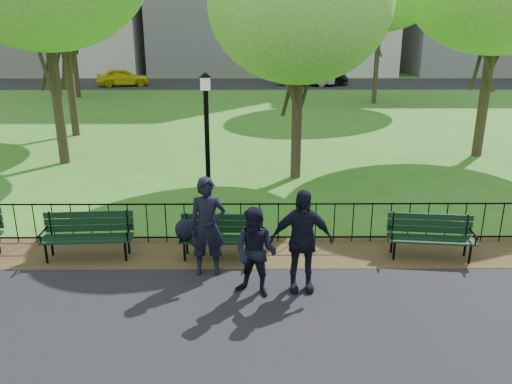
{
  "coord_description": "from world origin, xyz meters",
  "views": [
    {
      "loc": [
        0.06,
        -7.92,
        4.39
      ],
      "look_at": [
        0.12,
        1.5,
        1.31
      ],
      "focal_mm": 35.0,
      "sensor_mm": 36.0,
      "label": 1
    }
  ],
  "objects_px": {
    "person_left": "(207,227)",
    "taxi": "(123,77)",
    "sedan_dark": "(315,75)",
    "tree_near_e": "(300,5)",
    "person_mid": "(256,252)",
    "park_bench_left_a": "(88,230)",
    "lamppost": "(207,140)",
    "park_bench_right_a": "(431,232)",
    "park_bench_main": "(204,231)",
    "sedan_silver": "(306,76)",
    "person_right": "(301,241)"
  },
  "relations": [
    {
      "from": "tree_near_e",
      "to": "person_mid",
      "type": "height_order",
      "value": "tree_near_e"
    },
    {
      "from": "sedan_silver",
      "to": "lamppost",
      "type": "bearing_deg",
      "value": -178.62
    },
    {
      "from": "lamppost",
      "to": "sedan_silver",
      "type": "distance_m",
      "value": 30.16
    },
    {
      "from": "park_bench_main",
      "to": "tree_near_e",
      "type": "bearing_deg",
      "value": 69.92
    },
    {
      "from": "person_left",
      "to": "taxi",
      "type": "height_order",
      "value": "person_left"
    },
    {
      "from": "lamppost",
      "to": "park_bench_left_a",
      "type": "bearing_deg",
      "value": -132.7
    },
    {
      "from": "park_bench_main",
      "to": "lamppost",
      "type": "height_order",
      "value": "lamppost"
    },
    {
      "from": "park_bench_main",
      "to": "park_bench_left_a",
      "type": "xyz_separation_m",
      "value": [
        -2.33,
        0.09,
        -0.02
      ]
    },
    {
      "from": "park_bench_right_a",
      "to": "sedan_dark",
      "type": "height_order",
      "value": "sedan_dark"
    },
    {
      "from": "lamppost",
      "to": "taxi",
      "type": "distance_m",
      "value": 30.93
    },
    {
      "from": "park_bench_left_a",
      "to": "park_bench_right_a",
      "type": "bearing_deg",
      "value": -3.72
    },
    {
      "from": "tree_near_e",
      "to": "sedan_dark",
      "type": "xyz_separation_m",
      "value": [
        3.84,
        27.08,
        -4.24
      ]
    },
    {
      "from": "person_left",
      "to": "sedan_dark",
      "type": "bearing_deg",
      "value": 78.41
    },
    {
      "from": "person_mid",
      "to": "park_bench_left_a",
      "type": "bearing_deg",
      "value": 177.26
    },
    {
      "from": "park_bench_right_a",
      "to": "sedan_dark",
      "type": "distance_m",
      "value": 32.84
    },
    {
      "from": "person_left",
      "to": "sedan_silver",
      "type": "xyz_separation_m",
      "value": [
        5.18,
        32.79,
        -0.16
      ]
    },
    {
      "from": "person_mid",
      "to": "person_left",
      "type": "bearing_deg",
      "value": 159.53
    },
    {
      "from": "park_bench_right_a",
      "to": "person_right",
      "type": "relative_size",
      "value": 0.93
    },
    {
      "from": "park_bench_right_a",
      "to": "tree_near_e",
      "type": "bearing_deg",
      "value": 117.92
    },
    {
      "from": "person_left",
      "to": "park_bench_main",
      "type": "bearing_deg",
      "value": 100.03
    },
    {
      "from": "park_bench_main",
      "to": "park_bench_left_a",
      "type": "height_order",
      "value": "park_bench_left_a"
    },
    {
      "from": "person_left",
      "to": "taxi",
      "type": "relative_size",
      "value": 0.45
    },
    {
      "from": "lamppost",
      "to": "sedan_dark",
      "type": "xyz_separation_m",
      "value": [
        6.25,
        30.36,
        -1.08
      ]
    },
    {
      "from": "park_bench_left_a",
      "to": "sedan_dark",
      "type": "bearing_deg",
      "value": 72.15
    },
    {
      "from": "park_bench_left_a",
      "to": "park_bench_right_a",
      "type": "distance_m",
      "value": 6.85
    },
    {
      "from": "lamppost",
      "to": "person_right",
      "type": "relative_size",
      "value": 1.87
    },
    {
      "from": "taxi",
      "to": "sedan_dark",
      "type": "xyz_separation_m",
      "value": [
        15.62,
        0.91,
        0.1
      ]
    },
    {
      "from": "person_left",
      "to": "sedan_silver",
      "type": "bearing_deg",
      "value": 79.58
    },
    {
      "from": "person_left",
      "to": "person_mid",
      "type": "bearing_deg",
      "value": -44.06
    },
    {
      "from": "person_right",
      "to": "person_mid",
      "type": "bearing_deg",
      "value": -169.73
    },
    {
      "from": "tree_near_e",
      "to": "park_bench_left_a",
      "type": "bearing_deg",
      "value": -129.15
    },
    {
      "from": "sedan_silver",
      "to": "sedan_dark",
      "type": "xyz_separation_m",
      "value": [
        0.82,
        0.71,
        0.02
      ]
    },
    {
      "from": "person_mid",
      "to": "person_right",
      "type": "height_order",
      "value": "person_right"
    },
    {
      "from": "park_bench_left_a",
      "to": "person_mid",
      "type": "bearing_deg",
      "value": -28.26
    },
    {
      "from": "taxi",
      "to": "sedan_silver",
      "type": "xyz_separation_m",
      "value": [
        14.81,
        0.2,
        0.07
      ]
    },
    {
      "from": "lamppost",
      "to": "taxi",
      "type": "height_order",
      "value": "lamppost"
    },
    {
      "from": "park_bench_main",
      "to": "tree_near_e",
      "type": "relative_size",
      "value": 0.24
    },
    {
      "from": "sedan_dark",
      "to": "lamppost",
      "type": "bearing_deg",
      "value": 169.3
    },
    {
      "from": "lamppost",
      "to": "sedan_dark",
      "type": "distance_m",
      "value": 31.01
    },
    {
      "from": "park_bench_right_a",
      "to": "taxi",
      "type": "relative_size",
      "value": 0.42
    },
    {
      "from": "lamppost",
      "to": "person_mid",
      "type": "distance_m",
      "value": 4.25
    },
    {
      "from": "park_bench_right_a",
      "to": "taxi",
      "type": "height_order",
      "value": "taxi"
    },
    {
      "from": "tree_near_e",
      "to": "taxi",
      "type": "distance_m",
      "value": 29.03
    },
    {
      "from": "sedan_silver",
      "to": "sedan_dark",
      "type": "relative_size",
      "value": 0.86
    },
    {
      "from": "park_bench_main",
      "to": "sedan_dark",
      "type": "bearing_deg",
      "value": 81.01
    },
    {
      "from": "park_bench_left_a",
      "to": "taxi",
      "type": "distance_m",
      "value": 32.65
    },
    {
      "from": "park_bench_left_a",
      "to": "person_left",
      "type": "relative_size",
      "value": 0.96
    },
    {
      "from": "park_bench_left_a",
      "to": "tree_near_e",
      "type": "relative_size",
      "value": 0.25
    },
    {
      "from": "park_bench_left_a",
      "to": "taxi",
      "type": "bearing_deg",
      "value": 99.3
    },
    {
      "from": "park_bench_left_a",
      "to": "lamppost",
      "type": "distance_m",
      "value": 3.52
    }
  ]
}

